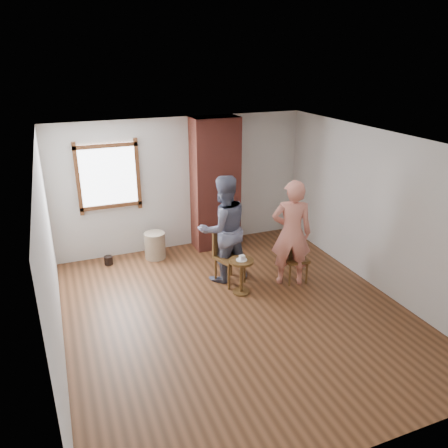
{
  "coord_description": "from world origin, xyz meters",
  "views": [
    {
      "loc": [
        -2.3,
        -5.23,
        3.7
      ],
      "look_at": [
        0.11,
        0.8,
        1.15
      ],
      "focal_mm": 35.0,
      "sensor_mm": 36.0,
      "label": 1
    }
  ],
  "objects_px": {
    "dining_chair_right": "(294,255)",
    "side_table": "(241,271)",
    "man": "(223,229)",
    "person_pink": "(291,233)",
    "dining_chair_left": "(227,253)",
    "stoneware_crock": "(155,245)"
  },
  "relations": [
    {
      "from": "man",
      "to": "person_pink",
      "type": "height_order",
      "value": "man"
    },
    {
      "from": "stoneware_crock",
      "to": "dining_chair_left",
      "type": "xyz_separation_m",
      "value": [
        0.95,
        -1.36,
        0.27
      ]
    },
    {
      "from": "dining_chair_right",
      "to": "stoneware_crock",
      "type": "bearing_deg",
      "value": 145.89
    },
    {
      "from": "stoneware_crock",
      "to": "person_pink",
      "type": "distance_m",
      "value": 2.71
    },
    {
      "from": "side_table",
      "to": "stoneware_crock",
      "type": "bearing_deg",
      "value": 118.6
    },
    {
      "from": "dining_chair_right",
      "to": "side_table",
      "type": "xyz_separation_m",
      "value": [
        -1.04,
        -0.11,
        -0.06
      ]
    },
    {
      "from": "dining_chair_left",
      "to": "person_pink",
      "type": "bearing_deg",
      "value": -42.95
    },
    {
      "from": "man",
      "to": "person_pink",
      "type": "relative_size",
      "value": 1.02
    },
    {
      "from": "dining_chair_left",
      "to": "man",
      "type": "distance_m",
      "value": 0.43
    },
    {
      "from": "stoneware_crock",
      "to": "man",
      "type": "distance_m",
      "value": 1.69
    },
    {
      "from": "dining_chair_left",
      "to": "man",
      "type": "height_order",
      "value": "man"
    },
    {
      "from": "dining_chair_right",
      "to": "side_table",
      "type": "relative_size",
      "value": 1.37
    },
    {
      "from": "side_table",
      "to": "person_pink",
      "type": "height_order",
      "value": "person_pink"
    },
    {
      "from": "stoneware_crock",
      "to": "person_pink",
      "type": "height_order",
      "value": "person_pink"
    },
    {
      "from": "dining_chair_left",
      "to": "stoneware_crock",
      "type": "bearing_deg",
      "value": 106.67
    },
    {
      "from": "dining_chair_right",
      "to": "side_table",
      "type": "bearing_deg",
      "value": -167.69
    },
    {
      "from": "dining_chair_right",
      "to": "dining_chair_left",
      "type": "bearing_deg",
      "value": 167.72
    },
    {
      "from": "stoneware_crock",
      "to": "dining_chair_left",
      "type": "distance_m",
      "value": 1.68
    },
    {
      "from": "side_table",
      "to": "man",
      "type": "relative_size",
      "value": 0.32
    },
    {
      "from": "stoneware_crock",
      "to": "side_table",
      "type": "xyz_separation_m",
      "value": [
        1.0,
        -1.84,
        0.15
      ]
    },
    {
      "from": "dining_chair_left",
      "to": "side_table",
      "type": "height_order",
      "value": "dining_chair_left"
    },
    {
      "from": "stoneware_crock",
      "to": "dining_chair_left",
      "type": "relative_size",
      "value": 0.55
    }
  ]
}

